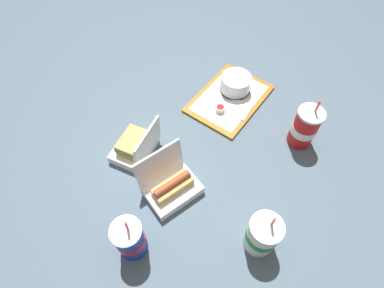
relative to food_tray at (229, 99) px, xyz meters
The scene contains 11 objects.
ground_plane 0.37m from the food_tray, behind, with size 3.20×3.20×0.00m, color #4C6070.
food_tray is the anchor object (origin of this frame).
cake_container 0.07m from the food_tray, ahead, with size 0.14×0.14×0.07m.
ketchup_cup 0.09m from the food_tray, behind, with size 0.04×0.04×0.02m.
napkin_stack 0.07m from the food_tray, 123.20° to the right, with size 0.10×0.10×0.00m, color white.
plastic_fork 0.07m from the food_tray, 98.75° to the left, with size 0.11×0.01×0.01m, color white.
clamshell_hotdog_left 0.51m from the food_tray, behind, with size 0.23×0.22×0.17m.
clamshell_sandwich_right 0.48m from the food_tray, 157.09° to the left, with size 0.19×0.17×0.17m.
soda_cup_corner 0.64m from the food_tray, 144.59° to the right, with size 0.10×0.10×0.22m.
soda_cup_right 0.36m from the food_tray, 99.08° to the right, with size 0.10×0.10×0.24m.
soda_cup_center 0.75m from the food_tray, behind, with size 0.09×0.09×0.23m.
Camera 1 is at (-0.51, -0.32, 1.01)m, focal length 28.00 mm.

